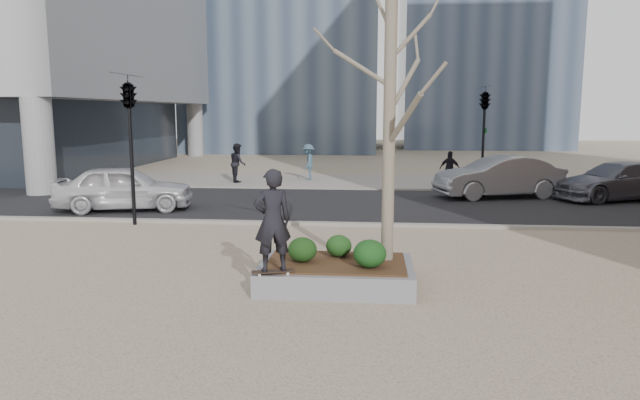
# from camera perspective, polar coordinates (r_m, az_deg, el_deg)

# --- Properties ---
(ground) EXTENTS (120.00, 120.00, 0.00)m
(ground) POSITION_cam_1_polar(r_m,az_deg,el_deg) (11.51, -3.42, -8.40)
(ground) COLOR tan
(ground) RESTS_ON ground
(street) EXTENTS (60.00, 8.00, 0.02)m
(street) POSITION_cam_1_polar(r_m,az_deg,el_deg) (21.20, 0.62, -0.39)
(street) COLOR black
(street) RESTS_ON ground
(far_sidewalk) EXTENTS (60.00, 6.00, 0.02)m
(far_sidewalk) POSITION_cam_1_polar(r_m,az_deg,el_deg) (28.12, 1.76, 1.89)
(far_sidewalk) COLOR gray
(far_sidewalk) RESTS_ON ground
(planter) EXTENTS (3.00, 2.00, 0.45)m
(planter) POSITION_cam_1_polar(r_m,az_deg,el_deg) (11.34, 1.61, -7.47)
(planter) COLOR gray
(planter) RESTS_ON ground
(planter_mulch) EXTENTS (2.70, 1.70, 0.04)m
(planter_mulch) POSITION_cam_1_polar(r_m,az_deg,el_deg) (11.27, 1.62, -6.27)
(planter_mulch) COLOR #382314
(planter_mulch) RESTS_ON planter
(sycamore_tree) EXTENTS (2.80, 2.80, 6.60)m
(sycamore_tree) POSITION_cam_1_polar(r_m,az_deg,el_deg) (11.18, 7.01, 10.73)
(sycamore_tree) COLOR gray
(sycamore_tree) RESTS_ON planter_mulch
(shrub_left) EXTENTS (0.57, 0.57, 0.49)m
(shrub_left) POSITION_cam_1_polar(r_m,az_deg,el_deg) (11.20, -1.77, -4.99)
(shrub_left) COLOR #163510
(shrub_left) RESTS_ON planter_mulch
(shrub_middle) EXTENTS (0.52, 0.52, 0.44)m
(shrub_middle) POSITION_cam_1_polar(r_m,az_deg,el_deg) (11.60, 1.89, -4.60)
(shrub_middle) COLOR #123915
(shrub_middle) RESTS_ON planter_mulch
(shrub_right) EXTENTS (0.63, 0.63, 0.53)m
(shrub_right) POSITION_cam_1_polar(r_m,az_deg,el_deg) (10.83, 4.99, -5.37)
(shrub_right) COLOR #143F15
(shrub_right) RESTS_ON planter_mulch
(skateboard) EXTENTS (0.80, 0.43, 0.08)m
(skateboard) POSITION_cam_1_polar(r_m,az_deg,el_deg) (10.55, -4.71, -7.26)
(skateboard) COLOR black
(skateboard) RESTS_ON planter
(skateboarder) EXTENTS (0.80, 0.67, 1.88)m
(skateboarder) POSITION_cam_1_polar(r_m,az_deg,el_deg) (10.32, -4.78, -2.04)
(skateboarder) COLOR black
(skateboarder) RESTS_ON skateboard
(police_car) EXTENTS (4.91, 2.88, 1.57)m
(police_car) POSITION_cam_1_polar(r_m,az_deg,el_deg) (20.85, -18.99, 1.17)
(police_car) COLOR silver
(police_car) RESTS_ON street
(car_silver) EXTENTS (5.27, 3.01, 1.64)m
(car_silver) POSITION_cam_1_polar(r_m,az_deg,el_deg) (23.75, 17.44, 2.22)
(car_silver) COLOR gray
(car_silver) RESTS_ON street
(car_third) EXTENTS (5.43, 3.62, 1.46)m
(car_third) POSITION_cam_1_polar(r_m,az_deg,el_deg) (24.88, 27.57, 1.70)
(car_third) COLOR #575963
(car_third) RESTS_ON street
(pedestrian_a) EXTENTS (0.98, 1.10, 1.88)m
(pedestrian_a) POSITION_cam_1_polar(r_m,az_deg,el_deg) (27.87, -8.23, 3.70)
(pedestrian_a) COLOR black
(pedestrian_a) RESTS_ON far_sidewalk
(pedestrian_b) EXTENTS (0.67, 1.16, 1.79)m
(pedestrian_b) POSITION_cam_1_polar(r_m,az_deg,el_deg) (28.52, -1.18, 3.82)
(pedestrian_b) COLOR #395567
(pedestrian_b) RESTS_ON far_sidewalk
(pedestrian_c) EXTENTS (1.03, 0.73, 1.62)m
(pedestrian_c) POSITION_cam_1_polar(r_m,az_deg,el_deg) (26.55, 12.86, 3.04)
(pedestrian_c) COLOR black
(pedestrian_c) RESTS_ON far_sidewalk
(traffic_light_near) EXTENTS (0.60, 2.48, 4.50)m
(traffic_light_near) POSITION_cam_1_polar(r_m,az_deg,el_deg) (18.00, -18.36, 4.70)
(traffic_light_near) COLOR black
(traffic_light_near) RESTS_ON ground
(traffic_light_far) EXTENTS (0.60, 2.48, 4.50)m
(traffic_light_far) POSITION_cam_1_polar(r_m,az_deg,el_deg) (25.94, 16.02, 5.93)
(traffic_light_far) COLOR black
(traffic_light_far) RESTS_ON ground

